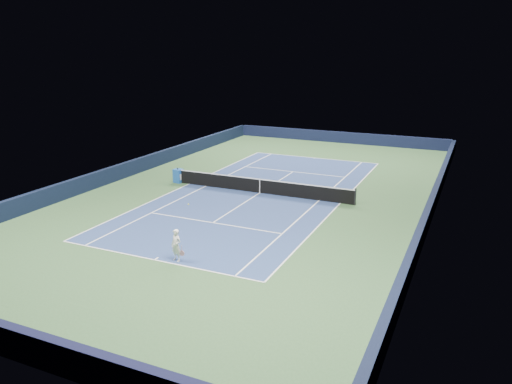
% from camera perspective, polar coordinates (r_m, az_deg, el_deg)
% --- Properties ---
extents(ground, '(40.00, 40.00, 0.00)m').
position_cam_1_polar(ground, '(33.17, 0.44, -0.11)').
color(ground, '#2F502C').
rests_on(ground, ground).
extents(wall_far, '(22.00, 0.35, 1.10)m').
position_cam_1_polar(wall_far, '(51.35, 9.50, 6.20)').
color(wall_far, '#111633').
rests_on(wall_far, ground).
extents(wall_near, '(22.00, 0.35, 1.10)m').
position_cam_1_polar(wall_near, '(18.17, -26.80, -14.73)').
color(wall_near, black).
rests_on(wall_near, ground).
extents(wall_right, '(0.35, 40.00, 1.10)m').
position_cam_1_polar(wall_right, '(30.47, 19.39, -1.49)').
color(wall_right, black).
rests_on(wall_right, ground).
extents(wall_left, '(0.35, 40.00, 1.10)m').
position_cam_1_polar(wall_left, '(38.55, -14.45, 2.55)').
color(wall_left, black).
rests_on(wall_left, ground).
extents(court_surface, '(10.97, 23.77, 0.01)m').
position_cam_1_polar(court_surface, '(33.17, 0.44, -0.11)').
color(court_surface, navy).
rests_on(court_surface, ground).
extents(baseline_far, '(10.97, 0.08, 0.00)m').
position_cam_1_polar(baseline_far, '(43.96, 6.75, 3.90)').
color(baseline_far, white).
rests_on(baseline_far, ground).
extents(baseline_near, '(10.97, 0.08, 0.00)m').
position_cam_1_polar(baseline_near, '(23.45, -11.54, -7.60)').
color(baseline_near, white).
rests_on(baseline_near, ground).
extents(sideline_doubles_right, '(0.08, 23.77, 0.00)m').
position_cam_1_polar(sideline_doubles_right, '(31.44, 9.61, -1.26)').
color(sideline_doubles_right, white).
rests_on(sideline_doubles_right, ground).
extents(sideline_doubles_left, '(0.08, 23.77, 0.00)m').
position_cam_1_polar(sideline_doubles_left, '(35.66, -7.65, 0.93)').
color(sideline_doubles_left, white).
rests_on(sideline_doubles_left, ground).
extents(sideline_singles_right, '(0.08, 23.77, 0.00)m').
position_cam_1_polar(sideline_singles_right, '(31.79, 7.23, -0.96)').
color(sideline_singles_right, white).
rests_on(sideline_singles_right, ground).
extents(sideline_singles_left, '(0.08, 23.77, 0.00)m').
position_cam_1_polar(sideline_singles_left, '(34.97, -5.74, 0.69)').
color(sideline_singles_left, white).
rests_on(sideline_singles_left, ground).
extents(service_line_far, '(8.23, 0.08, 0.00)m').
position_cam_1_polar(service_line_far, '(38.90, 4.27, 2.33)').
color(service_line_far, white).
rests_on(service_line_far, ground).
extents(service_line_near, '(8.23, 0.08, 0.00)m').
position_cam_1_polar(service_line_near, '(27.73, -4.95, -3.51)').
color(service_line_near, white).
rests_on(service_line_near, ground).
extents(center_service_line, '(0.08, 12.80, 0.00)m').
position_cam_1_polar(center_service_line, '(33.17, 0.44, -0.10)').
color(center_service_line, white).
rests_on(center_service_line, ground).
extents(center_mark_far, '(0.08, 0.30, 0.00)m').
position_cam_1_polar(center_mark_far, '(43.82, 6.69, 3.86)').
color(center_mark_far, white).
rests_on(center_mark_far, ground).
extents(center_mark_near, '(0.08, 0.30, 0.00)m').
position_cam_1_polar(center_mark_near, '(23.56, -11.32, -7.47)').
color(center_mark_near, white).
rests_on(center_mark_near, ground).
extents(tennis_net, '(12.90, 0.10, 1.07)m').
position_cam_1_polar(tennis_net, '(33.03, 0.44, 0.73)').
color(tennis_net, black).
rests_on(tennis_net, ground).
extents(sponsor_cube, '(0.67, 0.63, 0.98)m').
position_cam_1_polar(sponsor_cube, '(36.06, -8.86, 1.84)').
color(sponsor_cube, blue).
rests_on(sponsor_cube, ground).
extents(tennis_player, '(0.76, 1.28, 2.46)m').
position_cam_1_polar(tennis_player, '(22.88, -9.10, -6.05)').
color(tennis_player, white).
rests_on(tennis_player, ground).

